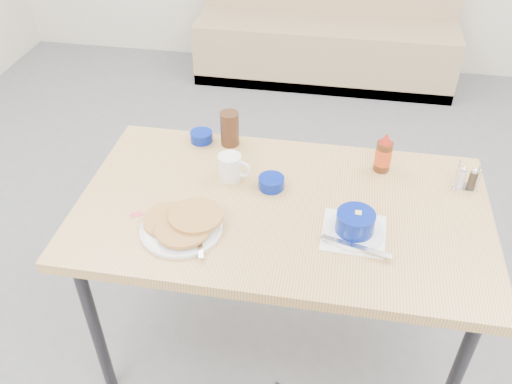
% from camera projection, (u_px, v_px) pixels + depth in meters
% --- Properties ---
extents(booth_bench, '(1.90, 0.56, 1.22)m').
position_uv_depth(booth_bench, '(326.00, 32.00, 4.05)').
color(booth_bench, tan).
rests_on(booth_bench, ground).
extents(dining_table, '(1.40, 0.80, 0.76)m').
position_uv_depth(dining_table, '(282.00, 219.00, 1.88)').
color(dining_table, tan).
rests_on(dining_table, ground).
extents(pancake_plate, '(0.26, 0.26, 0.05)m').
position_uv_depth(pancake_plate, '(182.00, 225.00, 1.74)').
color(pancake_plate, white).
rests_on(pancake_plate, dining_table).
extents(coffee_mug, '(0.12, 0.08, 0.09)m').
position_uv_depth(coffee_mug, '(231.00, 167.00, 1.94)').
color(coffee_mug, white).
rests_on(coffee_mug, dining_table).
extents(grits_setting, '(0.22, 0.22, 0.09)m').
position_uv_depth(grits_setting, '(355.00, 225.00, 1.71)').
color(grits_setting, white).
rests_on(grits_setting, dining_table).
extents(creamer_bowl, '(0.09, 0.09, 0.04)m').
position_uv_depth(creamer_bowl, '(201.00, 137.00, 2.14)').
color(creamer_bowl, navy).
rests_on(creamer_bowl, dining_table).
extents(butter_bowl, '(0.09, 0.09, 0.04)m').
position_uv_depth(butter_bowl, '(271.00, 183.00, 1.91)').
color(butter_bowl, navy).
rests_on(butter_bowl, dining_table).
extents(amber_tumbler, '(0.10, 0.10, 0.14)m').
position_uv_depth(amber_tumbler, '(230.00, 129.00, 2.10)').
color(amber_tumbler, '#3B2112').
rests_on(amber_tumbler, dining_table).
extents(condiment_caddy, '(0.09, 0.05, 0.10)m').
position_uv_depth(condiment_caddy, '(467.00, 179.00, 1.90)').
color(condiment_caddy, silver).
rests_on(condiment_caddy, dining_table).
extents(syrup_bottle, '(0.06, 0.06, 0.16)m').
position_uv_depth(syrup_bottle, '(383.00, 154.00, 1.96)').
color(syrup_bottle, '#47230F').
rests_on(syrup_bottle, dining_table).
extents(sugar_wrapper, '(0.05, 0.04, 0.00)m').
position_uv_depth(sugar_wrapper, '(136.00, 214.00, 1.81)').
color(sugar_wrapper, '#E54C55').
rests_on(sugar_wrapper, dining_table).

